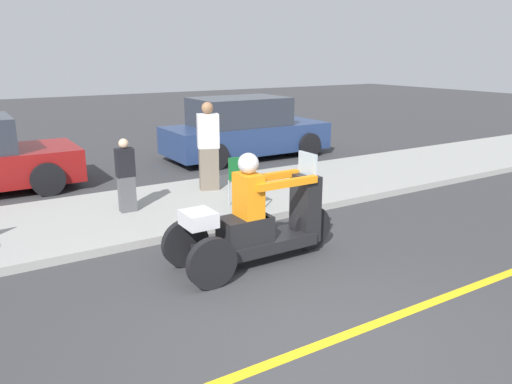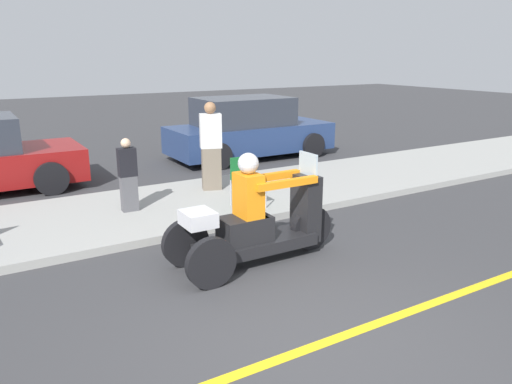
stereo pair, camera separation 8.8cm
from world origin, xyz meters
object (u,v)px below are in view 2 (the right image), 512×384
parked_car_lot_center (248,130)px  spectator_mid_group (128,176)px  motorcycle_trike (257,224)px  spectator_by_tree (211,148)px  folding_chair_set_back (245,176)px

parked_car_lot_center → spectator_mid_group: bearing=-141.7°
motorcycle_trike → spectator_mid_group: motorcycle_trike is taller
spectator_by_tree → folding_chair_set_back: spectator_by_tree is taller
spectator_by_tree → motorcycle_trike: bearing=-106.0°
folding_chair_set_back → parked_car_lot_center: (2.36, 3.99, 0.10)m
spectator_mid_group → folding_chair_set_back: bearing=-21.8°
folding_chair_set_back → spectator_mid_group: bearing=158.2°
motorcycle_trike → spectator_mid_group: (-0.85, 2.64, 0.18)m
motorcycle_trike → parked_car_lot_center: (3.30, 5.91, 0.21)m
motorcycle_trike → parked_car_lot_center: bearing=60.8°
folding_chair_set_back → motorcycle_trike: bearing=-116.0°
motorcycle_trike → parked_car_lot_center: parked_car_lot_center is taller
spectator_by_tree → spectator_mid_group: bearing=-163.3°
spectator_by_tree → parked_car_lot_center: (2.39, 2.74, -0.19)m
motorcycle_trike → spectator_mid_group: 2.78m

